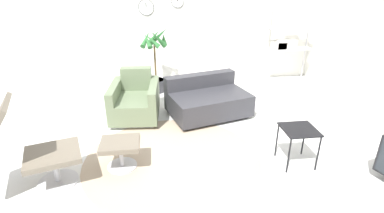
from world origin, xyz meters
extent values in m
plane|color=silver|center=(0.00, 0.00, 0.00)|extent=(12.00, 12.00, 0.00)
cube|color=silver|center=(0.00, 2.93, 1.40)|extent=(12.00, 0.06, 2.80)
cylinder|color=black|center=(-0.25, 2.89, 1.56)|extent=(0.31, 0.01, 0.31)
cylinder|color=white|center=(-0.25, 2.89, 1.56)|extent=(0.29, 0.02, 0.29)
cube|color=black|center=(-0.25, 2.87, 1.61)|extent=(0.01, 0.01, 0.09)
cylinder|color=black|center=(0.38, 2.89, 1.67)|extent=(0.26, 0.01, 0.26)
cylinder|color=white|center=(0.38, 2.89, 1.67)|extent=(0.24, 0.02, 0.24)
cylinder|color=tan|center=(0.04, -0.20, 0.00)|extent=(2.25, 2.25, 0.01)
cylinder|color=#BCBCC1|center=(-1.29, -0.48, 0.01)|extent=(0.55, 0.55, 0.02)
cylinder|color=#BCBCC1|center=(-1.29, -0.48, 0.17)|extent=(0.06, 0.06, 0.31)
cube|color=#6B6051|center=(-1.29, -0.48, 0.37)|extent=(0.70, 0.67, 0.06)
cylinder|color=#BCBCC1|center=(-0.59, -0.27, 0.01)|extent=(0.36, 0.36, 0.02)
cylinder|color=#BCBCC1|center=(-0.59, -0.27, 0.16)|extent=(0.05, 0.05, 0.27)
cube|color=#6B6051|center=(-0.59, -0.27, 0.32)|extent=(0.46, 0.39, 0.06)
cube|color=silver|center=(-0.48, 1.09, 0.03)|extent=(0.66, 0.78, 0.06)
cube|color=#667556|center=(-0.48, 1.09, 0.22)|extent=(0.57, 0.93, 0.31)
cube|color=#667556|center=(-0.45, 1.45, 0.56)|extent=(0.51, 0.22, 0.38)
cube|color=#667556|center=(-0.17, 1.07, 0.32)|extent=(0.19, 0.91, 0.52)
cube|color=#667556|center=(-0.79, 1.11, 0.32)|extent=(0.19, 0.91, 0.52)
cube|color=black|center=(0.72, 1.05, 0.03)|extent=(1.28, 1.02, 0.05)
cube|color=#333338|center=(0.72, 1.05, 0.22)|extent=(1.44, 1.18, 0.35)
cube|color=#333338|center=(0.62, 1.37, 0.51)|extent=(1.26, 0.53, 0.23)
cube|color=black|center=(1.55, -0.45, 0.47)|extent=(0.40, 0.40, 0.02)
cylinder|color=black|center=(1.37, -0.64, 0.23)|extent=(0.02, 0.02, 0.46)
cylinder|color=black|center=(1.73, -0.64, 0.23)|extent=(0.02, 0.02, 0.46)
cylinder|color=black|center=(1.37, -0.27, 0.23)|extent=(0.02, 0.02, 0.46)
cylinder|color=black|center=(1.73, -0.27, 0.23)|extent=(0.02, 0.02, 0.46)
cylinder|color=#333338|center=(-0.12, 2.28, 0.12)|extent=(0.35, 0.35, 0.24)
cylinder|color=#382819|center=(-0.12, 2.28, 0.23)|extent=(0.32, 0.32, 0.02)
cylinder|color=brown|center=(-0.12, 2.28, 0.59)|extent=(0.04, 0.04, 0.69)
cone|color=#2D6B33|center=(0.06, 2.27, 1.05)|extent=(0.13, 0.43, 0.33)
cone|color=#2D6B33|center=(-0.03, 2.43, 1.08)|extent=(0.40, 0.32, 0.38)
cone|color=#2D6B33|center=(-0.13, 2.39, 1.06)|extent=(0.30, 0.12, 0.32)
cone|color=#2D6B33|center=(-0.28, 2.35, 1.04)|extent=(0.24, 0.39, 0.30)
cone|color=#2D6B33|center=(-0.25, 2.24, 1.03)|extent=(0.21, 0.34, 0.29)
cone|color=#2D6B33|center=(-0.15, 2.17, 1.04)|extent=(0.32, 0.17, 0.29)
cone|color=#2D6B33|center=(-0.05, 2.16, 1.08)|extent=(0.36, 0.28, 0.37)
cylinder|color=#BCBCC1|center=(2.28, 2.70, 0.92)|extent=(0.03, 0.03, 1.84)
cylinder|color=#BCBCC1|center=(3.15, 2.70, 0.92)|extent=(0.03, 0.03, 1.84)
cube|color=white|center=(2.71, 2.58, 0.72)|extent=(0.94, 0.28, 0.02)
cube|color=white|center=(2.71, 2.58, 1.16)|extent=(0.94, 0.28, 0.02)
cube|color=beige|center=(2.48, 2.57, 0.80)|extent=(0.27, 0.24, 0.14)
cube|color=silver|center=(2.77, 2.57, 1.25)|extent=(0.33, 0.24, 0.15)
cube|color=#B7B2A8|center=(2.63, 2.57, 0.82)|extent=(0.41, 0.24, 0.18)
camera|label=1|loc=(-0.12, -3.43, 2.18)|focal=28.00mm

